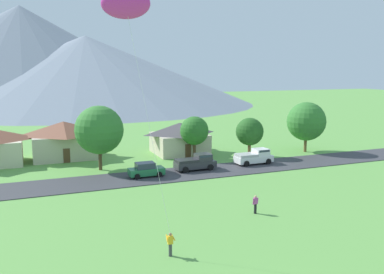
# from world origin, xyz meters

# --- Properties ---
(road_strip) EXTENTS (160.00, 6.62, 0.08)m
(road_strip) POSITION_xyz_m (0.00, 29.64, 0.04)
(road_strip) COLOR #38383D
(road_strip) RESTS_ON ground
(mountain_far_east_ridge) EXTENTS (137.18, 137.18, 37.69)m
(mountain_far_east_ridge) POSITION_xyz_m (-12.92, 163.87, 18.84)
(mountain_far_east_ridge) COLOR slate
(mountain_far_east_ridge) RESTS_ON ground
(mountain_west_ridge) EXTENTS (123.71, 123.71, 25.09)m
(mountain_west_ridge) POSITION_xyz_m (9.00, 141.81, 12.54)
(mountain_west_ridge) COLOR gray
(mountain_west_ridge) RESTS_ON ground
(house_left_center) EXTENTS (8.16, 7.75, 4.69)m
(house_left_center) POSITION_xyz_m (9.38, 41.88, 2.43)
(house_left_center) COLOR beige
(house_left_center) RESTS_ON ground
(house_right_center) EXTENTS (9.38, 6.85, 5.37)m
(house_right_center) POSITION_xyz_m (-7.31, 44.53, 2.78)
(house_right_center) COLOR beige
(house_right_center) RESTS_ON ground
(tree_near_left) EXTENTS (4.04, 4.04, 5.78)m
(tree_near_left) POSITION_xyz_m (17.91, 35.46, 3.75)
(tree_near_left) COLOR brown
(tree_near_left) RESTS_ON ground
(tree_left_of_center) EXTENTS (5.97, 5.97, 7.77)m
(tree_left_of_center) POSITION_xyz_m (27.95, 35.61, 4.77)
(tree_left_of_center) COLOR brown
(tree_left_of_center) RESTS_ON ground
(tree_center) EXTENTS (4.10, 4.10, 6.12)m
(tree_center) POSITION_xyz_m (10.00, 37.39, 4.05)
(tree_center) COLOR #4C3823
(tree_center) RESTS_ON ground
(tree_near_right) EXTENTS (6.13, 6.13, 8.24)m
(tree_near_right) POSITION_xyz_m (-3.69, 35.57, 5.17)
(tree_near_right) COLOR #4C3823
(tree_near_right) RESTS_ON ground
(parked_car_green_west_end) EXTENTS (4.21, 2.10, 1.68)m
(parked_car_green_west_end) POSITION_xyz_m (0.79, 30.01, 0.87)
(parked_car_green_west_end) COLOR #237042
(parked_car_green_west_end) RESTS_ON road_strip
(pickup_truck_charcoal_west_side) EXTENTS (5.22, 2.35, 1.99)m
(pickup_truck_charcoal_west_side) POSITION_xyz_m (7.59, 30.85, 1.06)
(pickup_truck_charcoal_west_side) COLOR #333338
(pickup_truck_charcoal_west_side) RESTS_ON road_strip
(pickup_truck_white_east_side) EXTENTS (5.25, 2.42, 1.99)m
(pickup_truck_white_east_side) POSITION_xyz_m (16.22, 31.05, 1.06)
(pickup_truck_white_east_side) COLOR white
(pickup_truck_white_east_side) RESTS_ON road_strip
(kite_flyer_with_kite) EXTENTS (3.97, 5.78, 18.35)m
(kite_flyer_with_kite) POSITION_xyz_m (-5.04, 13.02, 17.05)
(kite_flyer_with_kite) COLOR #3D3D42
(kite_flyer_with_kite) RESTS_ON ground
(watcher_person) EXTENTS (0.56, 0.24, 1.68)m
(watcher_person) POSITION_xyz_m (6.42, 14.15, 0.88)
(watcher_person) COLOR black
(watcher_person) RESTS_ON ground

